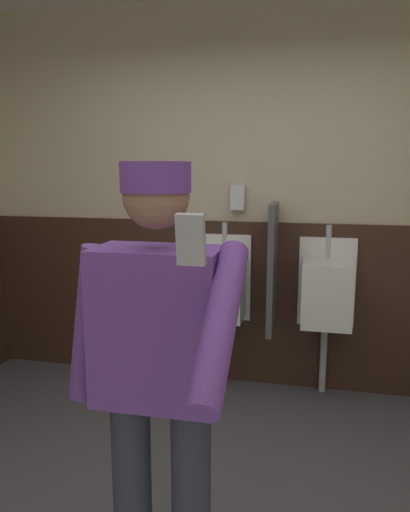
{
  "coord_description": "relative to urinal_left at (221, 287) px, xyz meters",
  "views": [
    {
      "loc": [
        0.45,
        -1.73,
        1.64
      ],
      "look_at": [
        -0.02,
        0.35,
        1.25
      ],
      "focal_mm": 34.18,
      "sensor_mm": 36.0,
      "label": 1
    }
  ],
  "objects": [
    {
      "name": "wall_back",
      "position": [
        0.2,
        0.22,
        0.63
      ],
      "size": [
        4.84,
        0.12,
        2.81
      ],
      "primitive_type": "cube",
      "color": "beige",
      "rests_on": "ground_plane"
    },
    {
      "name": "soap_dispenser",
      "position": [
        0.1,
        0.12,
        0.65
      ],
      "size": [
        0.1,
        0.07,
        0.18
      ],
      "primitive_type": "cube",
      "color": "silver"
    },
    {
      "name": "urinal_middle",
      "position": [
        0.75,
        0.0,
        0.0
      ],
      "size": [
        0.4,
        0.34,
        1.24
      ],
      "color": "white",
      "rests_on": "ground_plane"
    },
    {
      "name": "cell_phone",
      "position": [
        0.4,
        -2.43,
        0.71
      ],
      "size": [
        0.06,
        0.03,
        0.11
      ],
      "primitive_type": "cube",
      "rotation": [
        0.12,
        0.0,
        -0.01
      ],
      "color": "#A5A8B2"
    },
    {
      "name": "person",
      "position": [
        0.15,
        -1.93,
        0.2
      ],
      "size": [
        0.64,
        0.6,
        1.66
      ],
      "color": "#2D3342",
      "rests_on": "ground_plane"
    },
    {
      "name": "privacy_divider_panel",
      "position": [
        0.38,
        -0.07,
        0.17
      ],
      "size": [
        0.04,
        0.4,
        0.9
      ],
      "primitive_type": "cube",
      "color": "#4C4C51"
    },
    {
      "name": "wainscot_band_back",
      "position": [
        0.2,
        0.14,
        -0.15
      ],
      "size": [
        4.24,
        0.03,
        1.24
      ],
      "primitive_type": "cube",
      "color": "#382319",
      "rests_on": "ground_plane"
    },
    {
      "name": "urinal_left",
      "position": [
        0.0,
        0.0,
        0.0
      ],
      "size": [
        0.4,
        0.34,
        1.24
      ],
      "color": "white",
      "rests_on": "ground_plane"
    }
  ]
}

